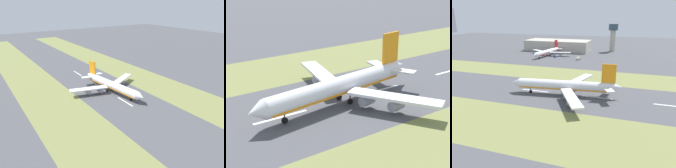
{
  "view_description": "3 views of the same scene",
  "coord_description": "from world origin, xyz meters",
  "views": [
    {
      "loc": [
        87.66,
        136.12,
        68.64
      ],
      "look_at": [
        -1.92,
        2.03,
        7.0
      ],
      "focal_mm": 35.0,
      "sensor_mm": 36.0,
      "label": 1
    },
    {
      "loc": [
        -93.52,
        69.21,
        46.33
      ],
      "look_at": [
        -1.92,
        2.03,
        7.0
      ],
      "focal_mm": 60.0,
      "sensor_mm": 36.0,
      "label": 2
    },
    {
      "loc": [
        -120.49,
        -36.74,
        46.24
      ],
      "look_at": [
        -1.92,
        2.03,
        7.0
      ],
      "focal_mm": 35.0,
      "sensor_mm": 36.0,
      "label": 3
    }
  ],
  "objects": [
    {
      "name": "ground_plane",
      "position": [
        0.0,
        0.0,
        0.0
      ],
      "size": [
        800.0,
        800.0,
        0.0
      ],
      "primitive_type": "plane",
      "color": "#4C4C51"
    },
    {
      "name": "grass_median_west",
      "position": [
        -45.0,
        0.0,
        0.0
      ],
      "size": [
        40.0,
        600.0,
        0.01
      ],
      "primitive_type": "cube",
      "color": "olive",
      "rests_on": "ground"
    },
    {
      "name": "grass_median_east",
      "position": [
        45.0,
        0.0,
        0.0
      ],
      "size": [
        40.0,
        600.0,
        0.01
      ],
      "primitive_type": "cube",
      "color": "olive",
      "rests_on": "ground"
    },
    {
      "name": "centreline_dash_near",
      "position": [
        0.0,
        -57.97,
        0.01
      ],
      "size": [
        1.2,
        18.0,
        0.01
      ],
      "primitive_type": "cube",
      "color": "silver",
      "rests_on": "ground"
    },
    {
      "name": "centreline_dash_mid",
      "position": [
        0.0,
        -17.97,
        0.01
      ],
      "size": [
        1.2,
        18.0,
        0.01
      ],
      "primitive_type": "cube",
      "color": "silver",
      "rests_on": "ground"
    },
    {
      "name": "centreline_dash_far",
      "position": [
        0.0,
        22.03,
        0.01
      ],
      "size": [
        1.2,
        18.0,
        0.01
      ],
      "primitive_type": "cube",
      "color": "silver",
      "rests_on": "ground"
    },
    {
      "name": "airplane_main_jet",
      "position": [
        -1.68,
        0.14,
        6.02
      ],
      "size": [
        63.64,
        67.16,
        20.2
      ],
      "color": "white",
      "rests_on": "ground"
    }
  ]
}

